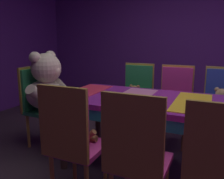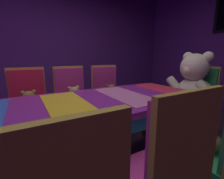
{
  "view_description": "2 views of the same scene",
  "coord_description": "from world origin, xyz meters",
  "px_view_note": "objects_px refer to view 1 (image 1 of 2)",
  "views": [
    {
      "loc": [
        -2.19,
        -0.46,
        1.3
      ],
      "look_at": [
        -0.05,
        0.5,
        0.8
      ],
      "focal_mm": 37.52,
      "sensor_mm": 36.0,
      "label": 1
    },
    {
      "loc": [
        1.23,
        -0.57,
        1.11
      ],
      "look_at": [
        -0.06,
        0.18,
        0.8
      ],
      "focal_mm": 25.12,
      "sensor_mm": 36.0,
      "label": 2
    }
  ],
  "objects_px": {
    "teddy_right_2": "(134,96)",
    "teddy_left_2": "(80,131)",
    "chair_right_0": "(221,100)",
    "chair_left_1": "(135,149)",
    "chair_right_2": "(137,92)",
    "chair_left_2": "(70,135)",
    "king_teddy_bear": "(48,86)",
    "chair_left_0": "(221,166)",
    "teddy_right_0": "(221,103)",
    "chair_right_1": "(175,96)",
    "banquet_table": "(161,108)",
    "teddy_left_1": "(142,143)",
    "throne_chair": "(38,98)",
    "teddy_left_0": "(220,157)"
  },
  "relations": [
    {
      "from": "chair_right_0",
      "to": "banquet_table",
      "type": "bearing_deg",
      "value": -32.93
    },
    {
      "from": "chair_left_0",
      "to": "teddy_right_2",
      "type": "relative_size",
      "value": 3.59
    },
    {
      "from": "chair_left_2",
      "to": "teddy_left_2",
      "type": "distance_m",
      "value": 0.14
    },
    {
      "from": "banquet_table",
      "to": "chair_right_2",
      "type": "distance_m",
      "value": 0.98
    },
    {
      "from": "teddy_left_0",
      "to": "chair_right_2",
      "type": "bearing_deg",
      "value": 34.61
    },
    {
      "from": "chair_left_1",
      "to": "teddy_right_0",
      "type": "distance_m",
      "value": 1.61
    },
    {
      "from": "teddy_left_0",
      "to": "chair_right_0",
      "type": "relative_size",
      "value": 0.31
    },
    {
      "from": "chair_right_1",
      "to": "teddy_right_2",
      "type": "distance_m",
      "value": 0.54
    },
    {
      "from": "teddy_left_1",
      "to": "throne_chair",
      "type": "height_order",
      "value": "throne_chair"
    },
    {
      "from": "chair_left_1",
      "to": "chair_left_0",
      "type": "bearing_deg",
      "value": -89.82
    },
    {
      "from": "chair_left_0",
      "to": "chair_left_2",
      "type": "distance_m",
      "value": 1.04
    },
    {
      "from": "teddy_left_1",
      "to": "chair_right_0",
      "type": "xyz_separation_m",
      "value": [
        1.52,
        -0.52,
        0.02
      ]
    },
    {
      "from": "chair_left_2",
      "to": "chair_right_0",
      "type": "bearing_deg",
      "value": -32.66
    },
    {
      "from": "teddy_left_0",
      "to": "teddy_right_0",
      "type": "distance_m",
      "value": 1.37
    },
    {
      "from": "chair_right_0",
      "to": "teddy_right_2",
      "type": "distance_m",
      "value": 1.07
    },
    {
      "from": "teddy_right_2",
      "to": "teddy_left_2",
      "type": "bearing_deg",
      "value": 0.17
    },
    {
      "from": "teddy_left_1",
      "to": "teddy_right_0",
      "type": "distance_m",
      "value": 1.47
    },
    {
      "from": "king_teddy_bear",
      "to": "banquet_table",
      "type": "bearing_deg",
      "value": -0.0
    },
    {
      "from": "chair_left_1",
      "to": "chair_left_2",
      "type": "height_order",
      "value": "same"
    },
    {
      "from": "chair_left_0",
      "to": "teddy_right_0",
      "type": "relative_size",
      "value": 3.02
    },
    {
      "from": "chair_left_1",
      "to": "teddy_left_2",
      "type": "distance_m",
      "value": 0.56
    },
    {
      "from": "teddy_left_1",
      "to": "teddy_left_2",
      "type": "height_order",
      "value": "teddy_left_1"
    },
    {
      "from": "teddy_left_0",
      "to": "chair_left_1",
      "type": "distance_m",
      "value": 0.53
    },
    {
      "from": "banquet_table",
      "to": "teddy_right_2",
      "type": "distance_m",
      "value": 0.87
    },
    {
      "from": "chair_left_2",
      "to": "throne_chair",
      "type": "bearing_deg",
      "value": 51.91
    },
    {
      "from": "teddy_left_1",
      "to": "teddy_right_2",
      "type": "height_order",
      "value": "teddy_left_1"
    },
    {
      "from": "banquet_table",
      "to": "teddy_left_1",
      "type": "height_order",
      "value": "same"
    },
    {
      "from": "banquet_table",
      "to": "chair_left_0",
      "type": "relative_size",
      "value": 2.05
    },
    {
      "from": "teddy_right_0",
      "to": "throne_chair",
      "type": "xyz_separation_m",
      "value": [
        -0.69,
        2.08,
        0.01
      ]
    },
    {
      "from": "chair_left_0",
      "to": "king_teddy_bear",
      "type": "distance_m",
      "value": 2.08
    },
    {
      "from": "teddy_left_1",
      "to": "chair_right_0",
      "type": "bearing_deg",
      "value": -18.98
    },
    {
      "from": "chair_right_0",
      "to": "teddy_right_2",
      "type": "bearing_deg",
      "value": -82.13
    },
    {
      "from": "chair_left_0",
      "to": "teddy_right_2",
      "type": "distance_m",
      "value": 1.84
    },
    {
      "from": "banquet_table",
      "to": "teddy_right_0",
      "type": "distance_m",
      "value": 0.88
    },
    {
      "from": "chair_left_1",
      "to": "chair_right_2",
      "type": "height_order",
      "value": "same"
    },
    {
      "from": "chair_left_2",
      "to": "chair_right_1",
      "type": "relative_size",
      "value": 1.0
    },
    {
      "from": "banquet_table",
      "to": "chair_left_1",
      "type": "xyz_separation_m",
      "value": [
        -0.83,
        -0.02,
        -0.06
      ]
    },
    {
      "from": "teddy_left_2",
      "to": "throne_chair",
      "type": "bearing_deg",
      "value": 57.15
    },
    {
      "from": "teddy_left_0",
      "to": "chair_right_0",
      "type": "distance_m",
      "value": 1.52
    },
    {
      "from": "teddy_left_1",
      "to": "chair_right_1",
      "type": "height_order",
      "value": "chair_right_1"
    },
    {
      "from": "teddy_right_0",
      "to": "chair_left_2",
      "type": "bearing_deg",
      "value": -35.11
    },
    {
      "from": "chair_right_1",
      "to": "king_teddy_bear",
      "type": "relative_size",
      "value": 1.3
    },
    {
      "from": "chair_left_1",
      "to": "throne_chair",
      "type": "xyz_separation_m",
      "value": [
        0.83,
        1.56,
        0.0
      ]
    },
    {
      "from": "teddy_left_1",
      "to": "chair_right_2",
      "type": "height_order",
      "value": "chair_right_2"
    },
    {
      "from": "teddy_left_0",
      "to": "king_teddy_bear",
      "type": "relative_size",
      "value": 0.4
    },
    {
      "from": "teddy_right_2",
      "to": "king_teddy_bear",
      "type": "xyz_separation_m",
      "value": [
        -0.69,
        0.85,
        0.19
      ]
    },
    {
      "from": "teddy_right_0",
      "to": "teddy_right_2",
      "type": "xyz_separation_m",
      "value": [
        -0.0,
        1.06,
        -0.02
      ]
    },
    {
      "from": "teddy_left_0",
      "to": "teddy_left_2",
      "type": "height_order",
      "value": "teddy_left_0"
    },
    {
      "from": "chair_right_0",
      "to": "teddy_right_2",
      "type": "height_order",
      "value": "chair_right_0"
    },
    {
      "from": "chair_left_2",
      "to": "king_teddy_bear",
      "type": "relative_size",
      "value": 1.3
    }
  ]
}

